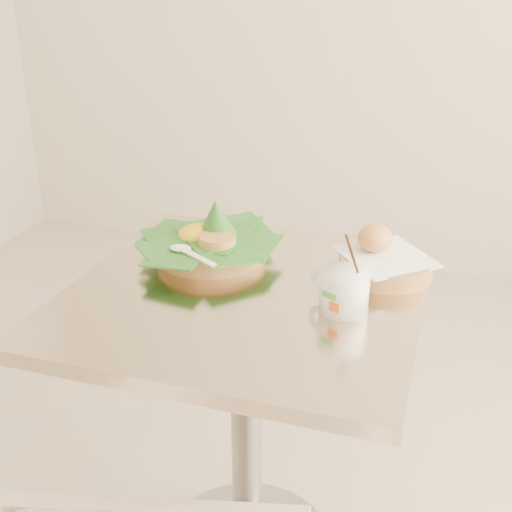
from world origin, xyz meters
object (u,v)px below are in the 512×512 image
(coffee_mug, at_px, (343,289))
(bread_basket, at_px, (384,260))
(cafe_table, at_px, (246,379))
(rice_basket, at_px, (211,240))

(coffee_mug, bearing_deg, bread_basket, 74.47)
(cafe_table, bearing_deg, coffee_mug, -7.26)
(rice_basket, height_order, coffee_mug, coffee_mug)
(cafe_table, xyz_separation_m, coffee_mug, (0.20, -0.03, 0.26))
(cafe_table, bearing_deg, bread_basket, 31.83)
(bread_basket, height_order, coffee_mug, coffee_mug)
(rice_basket, height_order, bread_basket, rice_basket)
(bread_basket, relative_size, coffee_mug, 1.46)
(cafe_table, relative_size, coffee_mug, 4.66)
(bread_basket, bearing_deg, cafe_table, -148.17)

